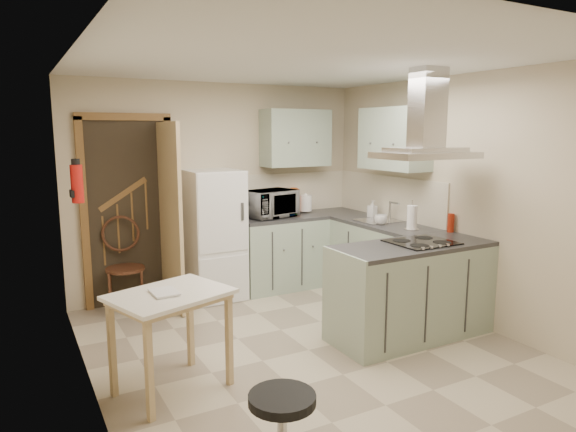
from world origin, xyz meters
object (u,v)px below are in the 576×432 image
microwave (271,204)px  peninsula (412,290)px  fridge (214,235)px  drop_leaf_table (172,342)px  extractor_hood (425,155)px  bentwood_chair (125,269)px

microwave → peninsula: bearing=-88.7°
fridge → drop_leaf_table: 2.23m
fridge → extractor_hood: (1.32, -1.98, 0.97)m
peninsula → bentwood_chair: bearing=137.8°
extractor_hood → drop_leaf_table: size_ratio=1.10×
extractor_hood → bentwood_chair: bearing=139.0°
fridge → bentwood_chair: fridge is taller
extractor_hood → drop_leaf_table: bearing=178.5°
drop_leaf_table → extractor_hood: bearing=-19.9°
fridge → drop_leaf_table: bearing=-119.1°
extractor_hood → bentwood_chair: size_ratio=0.97×
fridge → peninsula: 2.35m
bentwood_chair → microwave: microwave is taller
drop_leaf_table → peninsula: bearing=-20.0°
microwave → bentwood_chair: bearing=165.6°
drop_leaf_table → bentwood_chair: size_ratio=0.88×
bentwood_chair → microwave: 1.84m
extractor_hood → microwave: 2.17m
peninsula → bentwood_chair: (-2.24, 2.03, 0.01)m
fridge → bentwood_chair: (-1.01, 0.05, -0.29)m
bentwood_chair → microwave: size_ratio=1.56×
fridge → bentwood_chair: 1.05m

